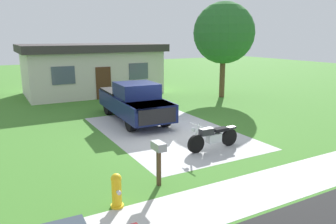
{
  "coord_description": "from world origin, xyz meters",
  "views": [
    {
      "loc": [
        -6.6,
        -11.96,
        4.07
      ],
      "look_at": [
        -0.03,
        -0.07,
        0.9
      ],
      "focal_mm": 34.97,
      "sensor_mm": 36.0,
      "label": 1
    }
  ],
  "objects_px": {
    "shade_tree": "(224,33)",
    "neighbor_house": "(92,68)",
    "motorcycle": "(213,137)",
    "mailbox": "(159,152)",
    "pickup_truck": "(133,101)",
    "fire_hydrant": "(117,191)"
  },
  "relations": [
    {
      "from": "shade_tree",
      "to": "neighbor_house",
      "type": "bearing_deg",
      "value": 141.72
    },
    {
      "from": "motorcycle",
      "to": "mailbox",
      "type": "bearing_deg",
      "value": -151.39
    },
    {
      "from": "mailbox",
      "to": "neighbor_house",
      "type": "xyz_separation_m",
      "value": [
        2.74,
        15.69,
        0.81
      ]
    },
    {
      "from": "pickup_truck",
      "to": "fire_hydrant",
      "type": "bearing_deg",
      "value": -115.86
    },
    {
      "from": "fire_hydrant",
      "to": "shade_tree",
      "type": "height_order",
      "value": "shade_tree"
    },
    {
      "from": "pickup_truck",
      "to": "neighbor_house",
      "type": "bearing_deg",
      "value": 86.95
    },
    {
      "from": "motorcycle",
      "to": "neighbor_house",
      "type": "height_order",
      "value": "neighbor_house"
    },
    {
      "from": "fire_hydrant",
      "to": "shade_tree",
      "type": "distance_m",
      "value": 16.0
    },
    {
      "from": "motorcycle",
      "to": "neighbor_house",
      "type": "xyz_separation_m",
      "value": [
        -0.37,
        14.0,
        1.32
      ]
    },
    {
      "from": "motorcycle",
      "to": "mailbox",
      "type": "height_order",
      "value": "mailbox"
    },
    {
      "from": "mailbox",
      "to": "neighbor_house",
      "type": "distance_m",
      "value": 15.95
    },
    {
      "from": "mailbox",
      "to": "shade_tree",
      "type": "xyz_separation_m",
      "value": [
        9.99,
        9.97,
        3.26
      ]
    },
    {
      "from": "pickup_truck",
      "to": "neighbor_house",
      "type": "xyz_separation_m",
      "value": [
        0.46,
        8.58,
        0.84
      ]
    },
    {
      "from": "pickup_truck",
      "to": "shade_tree",
      "type": "relative_size",
      "value": 0.91
    },
    {
      "from": "motorcycle",
      "to": "fire_hydrant",
      "type": "relative_size",
      "value": 2.54
    },
    {
      "from": "pickup_truck",
      "to": "shade_tree",
      "type": "xyz_separation_m",
      "value": [
        7.7,
        2.86,
        3.29
      ]
    },
    {
      "from": "fire_hydrant",
      "to": "neighbor_house",
      "type": "bearing_deg",
      "value": 75.59
    },
    {
      "from": "motorcycle",
      "to": "shade_tree",
      "type": "relative_size",
      "value": 0.35
    },
    {
      "from": "motorcycle",
      "to": "mailbox",
      "type": "relative_size",
      "value": 1.76
    },
    {
      "from": "motorcycle",
      "to": "fire_hydrant",
      "type": "height_order",
      "value": "motorcycle"
    },
    {
      "from": "fire_hydrant",
      "to": "mailbox",
      "type": "height_order",
      "value": "mailbox"
    },
    {
      "from": "fire_hydrant",
      "to": "neighbor_house",
      "type": "height_order",
      "value": "neighbor_house"
    }
  ]
}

